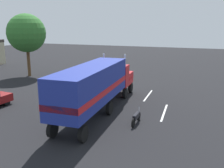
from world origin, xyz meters
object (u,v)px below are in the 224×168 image
person_bystander (72,95)px  motorcycle (136,118)px  semi_truck (97,84)px  tree_center (26,33)px

person_bystander → motorcycle: bearing=-109.6°
semi_truck → motorcycle: size_ratio=6.77×
motorcycle → tree_center: tree_center is taller
motorcycle → tree_center: 23.54m
motorcycle → tree_center: (11.83, 19.55, 5.64)m
motorcycle → tree_center: bearing=58.8°
semi_truck → motorcycle: bearing=-107.2°
semi_truck → tree_center: tree_center is taller
tree_center → semi_truck: bearing=-124.0°
semi_truck → motorcycle: 4.40m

